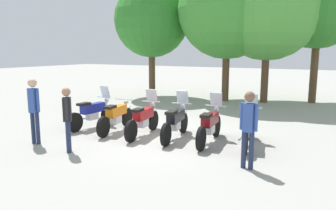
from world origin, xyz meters
TOP-DOWN VIEW (x-y plane):
  - ground_plane at (0.00, 0.00)m, footprint 80.00×80.00m
  - motorcycle_0 at (-2.60, -0.06)m, footprint 0.62×2.19m
  - motorcycle_1 at (-1.57, -0.11)m, footprint 0.62×2.18m
  - motorcycle_2 at (-0.53, -0.11)m, footprint 0.62×2.18m
  - motorcycle_3 at (0.51, 0.05)m, footprint 0.62×2.18m
  - motorcycle_4 at (1.55, 0.13)m, footprint 0.62×2.19m
  - motorcycle_5 at (2.59, 0.34)m, footprint 0.66×2.17m
  - person_0 at (3.03, -1.38)m, footprint 0.41×0.25m
  - person_1 at (-2.67, -2.33)m, footprint 0.41×0.26m
  - person_2 at (-1.31, -2.42)m, footprint 0.32×0.35m
  - tree_0 at (-4.79, 7.31)m, footprint 4.11×4.11m
  - tree_1 at (-0.61, 7.76)m, footprint 4.99×4.99m
  - tree_2 at (1.27, 8.23)m, footprint 5.13×5.13m
  - tree_3 at (3.41, 9.31)m, footprint 4.08×4.08m

SIDE VIEW (x-z plane):
  - ground_plane at x=0.00m, z-range 0.00..0.00m
  - motorcycle_1 at x=-1.57m, z-range 0.01..1.00m
  - motorcycle_0 at x=-2.60m, z-range -0.17..1.20m
  - motorcycle_2 at x=-0.53m, z-range -0.17..1.20m
  - motorcycle_3 at x=0.51m, z-range -0.17..1.20m
  - motorcycle_4 at x=1.55m, z-range -0.17..1.20m
  - motorcycle_5 at x=2.59m, z-range -0.17..1.20m
  - person_2 at x=-1.31m, z-range 0.14..1.81m
  - person_0 at x=3.03m, z-range 0.15..1.87m
  - person_1 at x=-2.67m, z-range 0.18..2.01m
  - tree_0 at x=-4.79m, z-range 1.09..7.39m
  - tree_1 at x=-0.61m, z-range 1.06..8.20m
  - tree_2 at x=1.27m, z-range 1.03..8.25m
  - tree_3 at x=3.41m, z-range 1.31..8.05m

